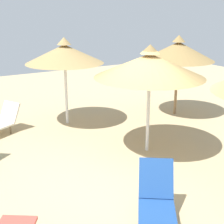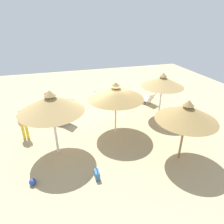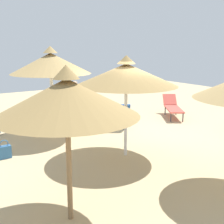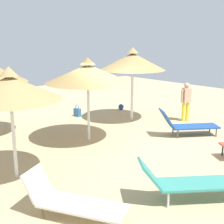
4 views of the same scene
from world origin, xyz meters
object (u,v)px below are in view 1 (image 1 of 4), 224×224
Objects in this scene: parasol_umbrella_edge at (178,51)px; parasol_umbrella_far_right at (150,65)px; lounge_chair_far_left at (158,212)px; parasol_umbrella_near_right at (65,54)px.

parasol_umbrella_far_right is at bearing 37.13° from parasol_umbrella_edge.
parasol_umbrella_edge is 6.68m from lounge_chair_far_left.
parasol_umbrella_near_right is at bearing -15.33° from parasol_umbrella_edge.
parasol_umbrella_near_right is 1.33× the size of lounge_chair_far_left.
lounge_chair_far_left is at bearing 46.92° from parasol_umbrella_edge.
parasol_umbrella_far_right is (-0.92, 2.93, 0.01)m from parasol_umbrella_near_right.
parasol_umbrella_far_right reaches higher than lounge_chair_far_left.
lounge_chair_far_left is (0.89, 5.68, -1.76)m from parasol_umbrella_near_right.
parasol_umbrella_far_right reaches higher than parasol_umbrella_edge.
parasol_umbrella_edge is at bearing -133.08° from lounge_chair_far_left.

